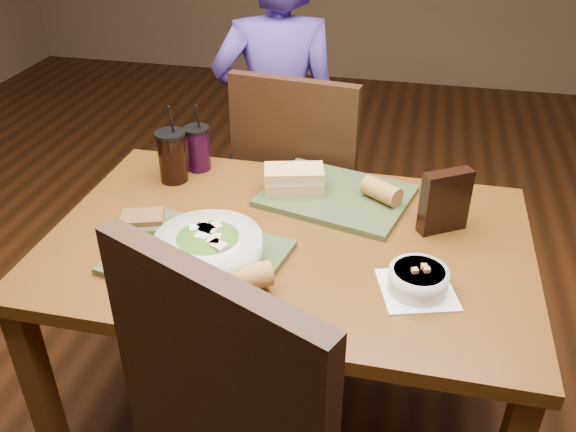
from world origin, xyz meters
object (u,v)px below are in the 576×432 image
Objects in this scene: sandwich_near at (143,223)px; tray_near at (198,257)px; chip_bag at (445,202)px; diner at (278,121)px; chair_far at (299,187)px; dining_table at (288,265)px; tray_far at (336,196)px; soup_bowl at (418,279)px; cup_cola at (172,156)px; baguette_near at (246,277)px; sandwich_far at (294,179)px; cup_berry at (198,148)px; salad_bowl at (209,248)px; baguette_far at (382,191)px.

tray_near is at bearing -21.16° from sandwich_near.
diner is at bearing 98.54° from chip_bag.
dining_table is at bearing -81.16° from chair_far.
tray_far is (0.10, 0.24, 0.10)m from dining_table.
cup_cola is (-0.78, 0.40, 0.05)m from soup_bowl.
baguette_near is at bearing -165.41° from soup_bowl.
dining_table is 0.29m from baguette_near.
sandwich_far is 0.45m from chip_bag.
chair_far is 0.44m from sandwich_far.
cup_cola is 1.12× the size of cup_berry.
chair_far reaches higher than baguette_near.
cup_cola is 0.84m from chip_bag.
tray_far is (0.30, 0.39, 0.00)m from tray_near.
cup_cola reaches higher than chip_bag.
diner reaches higher than chair_far.
salad_bowl is at bearing -23.98° from sandwich_near.
sandwich_near is 1.12× the size of baguette_far.
baguette_far is (0.47, -0.66, 0.10)m from diner.
cup_berry reaches higher than tray_near.
baguette_far is (0.13, -0.01, 0.04)m from tray_far.
chip_bag is at bearing 79.66° from soup_bowl.
cup_berry is at bearing 146.14° from soup_bowl.
diner is 0.68m from cup_cola.
sandwich_far is 1.59× the size of baguette_near.
chip_bag is (0.41, 0.14, 0.18)m from dining_table.
chair_far is (-0.09, 0.60, -0.09)m from dining_table.
chip_bag is at bearing -43.01° from chair_far.
sandwich_far is 0.49m from baguette_near.
diner is at bearing 74.24° from cup_cola.
chip_bag is at bearing 114.77° from diner.
tray_near is (0.04, -1.04, 0.06)m from diner.
tray_near is 1.00× the size of tray_far.
baguette_near is at bearing -91.05° from sandwich_far.
salad_bowl is (-0.26, -0.42, 0.05)m from tray_far.
tray_far is at bearing 128.88° from chip_bag.
cup_cola reaches higher than sandwich_near.
tray_near is at bearing -60.70° from cup_cola.
sandwich_far is (-0.39, 0.39, 0.02)m from soup_bowl.
cup_cola is at bearing 178.78° from baguette_far.
baguette_far reaches higher than sandwich_near.
cup_cola is (-0.52, 0.00, 0.07)m from tray_far.
dining_table is 0.27m from tray_near.
tray_far is 0.34m from chip_bag.
chip_bag reaches higher than sandwich_far.
tray_far is 3.20× the size of sandwich_near.
cup_cola reaches higher than soup_bowl.
salad_bowl is at bearing -94.93° from chair_far.
sandwich_far is (0.06, -0.36, 0.23)m from chair_far.
cup_berry reaches higher than soup_bowl.
cup_berry is (-0.28, -0.27, 0.26)m from chair_far.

